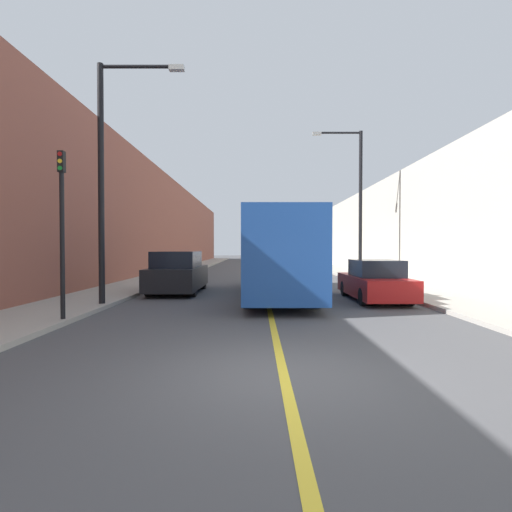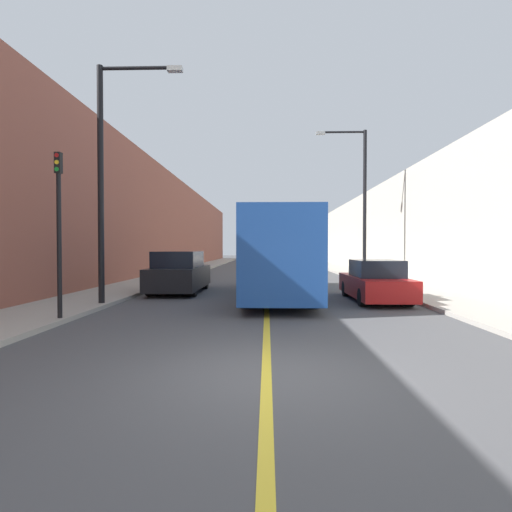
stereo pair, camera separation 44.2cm
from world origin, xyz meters
TOP-DOWN VIEW (x-y plane):
  - ground_plane at (0.00, 0.00)m, footprint 200.00×200.00m
  - sidewalk_left at (-6.67, 30.00)m, footprint 2.78×72.00m
  - sidewalk_right at (6.67, 30.00)m, footprint 2.78×72.00m
  - building_row_left at (-10.06, 30.00)m, footprint 4.00×72.00m
  - building_row_right at (10.06, 30.00)m, footprint 4.00×72.00m
  - road_center_line at (0.00, 30.00)m, footprint 0.16×72.00m
  - bus at (0.42, 10.23)m, footprint 2.55×10.58m
  - parked_suv_left at (-3.90, 11.52)m, footprint 2.04×4.94m
  - car_right_near at (4.04, 8.86)m, footprint 1.81×4.64m
  - street_lamp_left at (-5.33, 7.14)m, footprint 2.88×0.24m
  - street_lamp_right at (5.34, 16.83)m, footprint 2.88×0.24m
  - traffic_light at (-5.48, 4.24)m, footprint 0.16×0.18m

SIDE VIEW (x-z plane):
  - ground_plane at x=0.00m, z-range 0.00..0.00m
  - road_center_line at x=0.00m, z-range 0.00..0.01m
  - sidewalk_left at x=-6.67m, z-range 0.00..0.13m
  - sidewalk_right at x=6.67m, z-range 0.00..0.13m
  - car_right_near at x=4.04m, z-range -0.08..1.46m
  - parked_suv_left at x=-3.90m, z-range -0.06..1.77m
  - bus at x=0.42m, z-range 0.12..3.37m
  - traffic_light at x=-5.48m, z-range 0.32..4.68m
  - building_row_right at x=10.06m, z-range 0.00..6.56m
  - building_row_left at x=-10.06m, z-range 0.00..8.32m
  - street_lamp_left at x=-5.33m, z-range 0.70..8.65m
  - street_lamp_right at x=5.34m, z-range 0.71..9.27m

